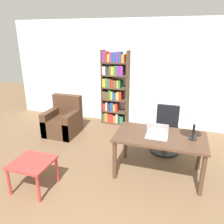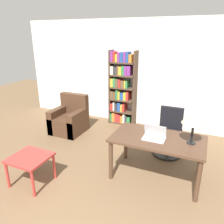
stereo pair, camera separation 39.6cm
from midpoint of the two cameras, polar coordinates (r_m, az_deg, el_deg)
wall_back at (r=5.65m, az=14.97°, el=9.11°), size 8.00×0.06×2.70m
desk at (r=3.72m, az=14.86°, el=-8.01°), size 1.48×0.83×0.73m
laptop at (r=3.61m, az=14.10°, el=-6.12°), size 0.35×0.22×0.23m
table_lamp at (r=3.51m, az=23.77°, el=-1.51°), size 0.36×0.36×0.52m
office_chair at (r=4.61m, az=17.10°, el=-5.62°), size 0.58×0.58×0.95m
side_table_blue at (r=3.73m, az=-17.75°, el=-12.10°), size 0.59×0.57×0.48m
armchair at (r=5.51m, az=-9.02°, el=-2.15°), size 0.74×0.76×0.92m
bookshelf at (r=5.79m, az=4.45°, el=5.99°), size 0.71×0.28×1.95m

